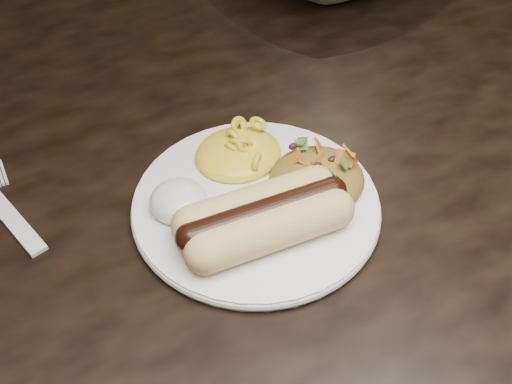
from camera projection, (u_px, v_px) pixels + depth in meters
name	position (u px, v px, depth m)	size (l,w,h in m)	color
table	(213.00, 184.00, 0.69)	(1.60, 0.90, 0.75)	black
plate	(256.00, 204.00, 0.53)	(0.22, 0.22, 0.01)	white
hotdog	(264.00, 216.00, 0.49)	(0.13, 0.07, 0.03)	#EDD389
mac_and_cheese	(238.00, 144.00, 0.56)	(0.08, 0.08, 0.03)	yellow
sour_cream	(178.00, 195.00, 0.51)	(0.05, 0.05, 0.03)	silver
taco_salad	(317.00, 172.00, 0.53)	(0.09, 0.08, 0.04)	#AB4B23
fork	(12.00, 219.00, 0.52)	(0.02, 0.13, 0.00)	silver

